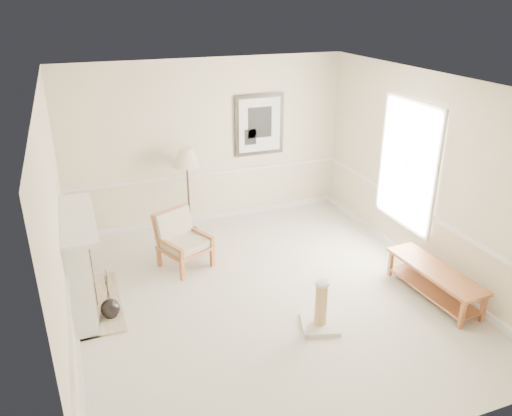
{
  "coord_description": "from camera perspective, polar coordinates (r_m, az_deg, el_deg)",
  "views": [
    {
      "loc": [
        -2.19,
        -5.46,
        3.86
      ],
      "look_at": [
        0.13,
        0.7,
        1.02
      ],
      "focal_mm": 35.0,
      "sensor_mm": 36.0,
      "label": 1
    }
  ],
  "objects": [
    {
      "name": "armchair",
      "position": [
        7.65,
        -8.62,
        -3.32
      ],
      "size": [
        0.88,
        0.9,
        0.86
      ],
      "rotation": [
        0.0,
        0.0,
        0.43
      ],
      "color": "#A55B35",
      "rests_on": "ground"
    },
    {
      "name": "room",
      "position": [
        6.33,
        2.07,
        4.95
      ],
      "size": [
        5.04,
        5.54,
        2.92
      ],
      "color": "beige",
      "rests_on": "ground"
    },
    {
      "name": "fireplace",
      "position": [
        6.87,
        -19.49,
        -6.11
      ],
      "size": [
        0.64,
        1.64,
        1.31
      ],
      "color": "white",
      "rests_on": "ground"
    },
    {
      "name": "bench",
      "position": [
        7.28,
        19.71,
        -7.55
      ],
      "size": [
        0.55,
        1.56,
        0.44
      ],
      "rotation": [
        0.0,
        0.0,
        0.06
      ],
      "color": "#A55B35",
      "rests_on": "ground"
    },
    {
      "name": "floor_vase",
      "position": [
        6.8,
        -16.31,
        -11.0
      ],
      "size": [
        0.25,
        0.25,
        0.72
      ],
      "rotation": [
        0.0,
        0.0,
        -0.25
      ],
      "color": "black",
      "rests_on": "ground"
    },
    {
      "name": "scratching_post",
      "position": [
        6.39,
        7.38,
        -11.79
      ],
      "size": [
        0.57,
        0.57,
        0.65
      ],
      "rotation": [
        0.0,
        0.0,
        -0.29
      ],
      "color": "white",
      "rests_on": "ground"
    },
    {
      "name": "floor_lamp",
      "position": [
        8.44,
        -7.96,
        5.5
      ],
      "size": [
        0.48,
        0.48,
        1.5
      ],
      "rotation": [
        0.0,
        0.0,
        0.02
      ],
      "color": "black",
      "rests_on": "ground"
    },
    {
      "name": "ground",
      "position": [
        7.04,
        1.04,
        -9.94
      ],
      "size": [
        5.5,
        5.5,
        0.0
      ],
      "primitive_type": "plane",
      "color": "silver",
      "rests_on": "ground"
    }
  ]
}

